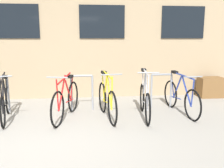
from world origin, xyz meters
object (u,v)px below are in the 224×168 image
Objects in this scene: bicycle_black at (5,103)px; bicycle_yellow at (107,100)px; bicycle_blue at (181,97)px; bicycle_red at (66,101)px; planter_box at (210,87)px; bicycle_silver at (145,100)px.

bicycle_black is 2.22m from bicycle_yellow.
bicycle_red is at bearing -178.07° from bicycle_blue.
bicycle_black reaches higher than planter_box.
planter_box is at bearing 34.03° from bicycle_silver.
bicycle_blue is 3.99m from bicycle_black.
bicycle_yellow reaches higher than bicycle_black.
bicycle_blue is 1.06× the size of bicycle_silver.
bicycle_blue is at bearing 1.93° from bicycle_red.
bicycle_silver is (1.76, -0.11, -0.01)m from bicycle_red.
bicycle_red is 1.76m from bicycle_silver.
planter_box is (3.27, 1.59, -0.10)m from bicycle_yellow.
bicycle_silver is 2.92m from planter_box.
bicycle_blue is at bearing 5.22° from bicycle_yellow.
bicycle_black is 0.97× the size of bicycle_silver.
bicycle_red is at bearing -1.87° from bicycle_black.
bicycle_red reaches higher than bicycle_blue.
bicycle_silver reaches higher than bicycle_blue.
bicycle_red is at bearing -159.97° from planter_box.
bicycle_black is 5.68m from planter_box.
planter_box is (4.17, 1.52, -0.10)m from bicycle_red.
bicycle_blue is 2.07m from planter_box.
bicycle_yellow is at bearing 177.41° from bicycle_silver.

